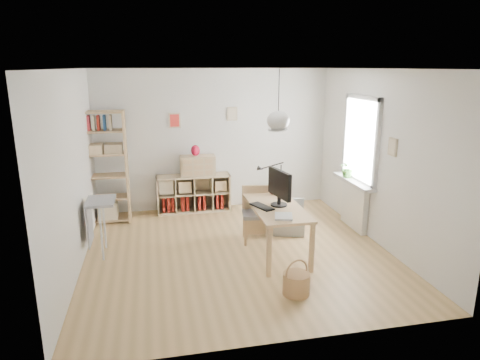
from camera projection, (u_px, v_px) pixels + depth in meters
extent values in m
plane|color=tan|center=(238.00, 252.00, 6.50)|extent=(4.50, 4.50, 0.00)
plane|color=white|center=(214.00, 140.00, 8.28)|extent=(4.50, 0.00, 4.50)
plane|color=white|center=(285.00, 218.00, 4.02)|extent=(4.50, 0.00, 4.50)
plane|color=white|center=(73.00, 173.00, 5.70)|extent=(0.00, 4.50, 4.50)
plane|color=white|center=(380.00, 159.00, 6.60)|extent=(0.00, 4.50, 4.50)
plane|color=white|center=(237.00, 69.00, 5.80)|extent=(4.50, 4.50, 0.00)
cylinder|color=black|center=(279.00, 94.00, 5.86)|extent=(0.01, 0.01, 0.68)
ellipsoid|color=white|center=(278.00, 121.00, 5.95)|extent=(0.32, 0.32, 0.27)
cube|color=white|center=(362.00, 140.00, 7.11)|extent=(0.03, 1.00, 1.30)
cube|color=silver|center=(377.00, 145.00, 6.59)|extent=(0.06, 0.08, 1.46)
cube|color=silver|center=(346.00, 135.00, 7.62)|extent=(0.06, 0.08, 1.46)
cube|color=silver|center=(363.00, 98.00, 6.93)|extent=(0.06, 1.16, 0.08)
cube|color=silver|center=(357.00, 180.00, 7.28)|extent=(0.06, 1.16, 0.08)
cube|color=white|center=(354.00, 206.00, 7.40)|extent=(0.10, 0.80, 0.80)
cube|color=silver|center=(353.00, 182.00, 7.28)|extent=(0.22, 1.20, 0.06)
cube|color=#DEAE7F|center=(276.00, 207.00, 6.28)|extent=(0.70, 1.50, 0.04)
cube|color=#DEAE7F|center=(269.00, 252.00, 5.65)|extent=(0.06, 0.06, 0.71)
cube|color=#DEAE7F|center=(246.00, 217.00, 6.98)|extent=(0.06, 0.06, 0.71)
cube|color=#DEAE7F|center=(312.00, 248.00, 5.77)|extent=(0.06, 0.06, 0.71)
cube|color=#DEAE7F|center=(281.00, 214.00, 7.10)|extent=(0.06, 0.06, 0.71)
cube|color=tan|center=(194.00, 210.00, 8.33)|extent=(1.40, 0.38, 0.03)
cube|color=tan|center=(193.00, 176.00, 8.16)|extent=(1.40, 0.38, 0.03)
cube|color=tan|center=(158.00, 195.00, 8.11)|extent=(0.03, 0.38, 0.72)
cube|color=tan|center=(229.00, 191.00, 8.38)|extent=(0.03, 0.38, 0.72)
cube|color=tan|center=(193.00, 191.00, 8.42)|extent=(1.40, 0.02, 0.72)
cube|color=maroon|center=(164.00, 203.00, 8.19)|extent=(0.06, 0.26, 0.30)
cube|color=maroon|center=(168.00, 203.00, 8.21)|extent=(0.05, 0.26, 0.30)
cube|color=maroon|center=(173.00, 203.00, 8.23)|extent=(0.05, 0.26, 0.30)
cube|color=maroon|center=(182.00, 202.00, 8.26)|extent=(0.05, 0.26, 0.30)
cube|color=maroon|center=(187.00, 202.00, 8.28)|extent=(0.05, 0.26, 0.30)
cube|color=maroon|center=(199.00, 201.00, 8.33)|extent=(0.06, 0.26, 0.30)
cube|color=maroon|center=(204.00, 201.00, 8.35)|extent=(0.06, 0.26, 0.30)
cube|color=maroon|center=(217.00, 200.00, 8.40)|extent=(0.06, 0.26, 0.30)
cube|color=maroon|center=(221.00, 200.00, 8.42)|extent=(0.05, 0.26, 0.30)
cube|color=#DEAE7F|center=(82.00, 169.00, 7.47)|extent=(0.04, 0.38, 2.00)
cube|color=#DEAE7F|center=(127.00, 167.00, 7.62)|extent=(0.04, 0.38, 2.00)
cube|color=#DEAE7F|center=(109.00, 218.00, 7.79)|extent=(0.76, 0.38, 0.03)
cube|color=#DEAE7F|center=(107.00, 197.00, 7.68)|extent=(0.76, 0.38, 0.03)
cube|color=#DEAE7F|center=(105.00, 176.00, 7.58)|extent=(0.76, 0.38, 0.03)
cube|color=#DEAE7F|center=(103.00, 154.00, 7.48)|extent=(0.76, 0.38, 0.03)
cube|color=#DEAE7F|center=(102.00, 131.00, 7.37)|extent=(0.76, 0.38, 0.03)
cube|color=#DEAE7F|center=(100.00, 112.00, 7.29)|extent=(0.76, 0.38, 0.03)
cube|color=#244C84|center=(84.00, 123.00, 7.28)|extent=(0.04, 0.18, 0.26)
cube|color=maroon|center=(89.00, 123.00, 7.30)|extent=(0.04, 0.18, 0.26)
cube|color=beige|center=(94.00, 123.00, 7.31)|extent=(0.04, 0.18, 0.26)
cube|color=maroon|center=(98.00, 123.00, 7.33)|extent=(0.04, 0.18, 0.26)
cube|color=#244C84|center=(104.00, 123.00, 7.35)|extent=(0.04, 0.18, 0.26)
cube|color=beige|center=(111.00, 122.00, 7.37)|extent=(0.04, 0.18, 0.26)
cube|color=gray|center=(100.00, 201.00, 6.22)|extent=(0.40, 0.55, 0.04)
cylinder|color=white|center=(101.00, 234.00, 6.13)|extent=(0.03, 0.03, 0.82)
cylinder|color=white|center=(104.00, 223.00, 6.54)|extent=(0.03, 0.03, 0.82)
cube|color=gray|center=(90.00, 223.00, 6.27)|extent=(0.02, 0.50, 0.62)
cube|color=gray|center=(256.00, 214.00, 6.80)|extent=(0.49, 0.49, 0.06)
cube|color=#DEAE7F|center=(245.00, 233.00, 6.67)|extent=(0.04, 0.04, 0.43)
cube|color=#DEAE7F|center=(244.00, 224.00, 7.03)|extent=(0.04, 0.04, 0.43)
cube|color=#DEAE7F|center=(269.00, 232.00, 6.69)|extent=(0.04, 0.04, 0.43)
cube|color=#DEAE7F|center=(266.00, 224.00, 7.05)|extent=(0.04, 0.04, 0.43)
cube|color=#DEAE7F|center=(255.00, 197.00, 6.93)|extent=(0.43, 0.10, 0.39)
cylinder|color=#A36F49|center=(296.00, 284.00, 5.27)|extent=(0.33, 0.33, 0.27)
torus|color=#A36F49|center=(297.00, 272.00, 5.23)|extent=(0.33, 0.13, 0.34)
cube|color=silver|center=(288.00, 232.00, 7.23)|extent=(0.60, 0.49, 0.02)
cube|color=silver|center=(274.00, 225.00, 7.22)|extent=(0.12, 0.34, 0.27)
cube|color=silver|center=(304.00, 226.00, 7.18)|extent=(0.12, 0.34, 0.27)
cube|color=silver|center=(289.00, 229.00, 7.04)|extent=(0.50, 0.17, 0.27)
cube|color=silver|center=(288.00, 222.00, 7.37)|extent=(0.50, 0.17, 0.27)
cube|color=silver|center=(289.00, 206.00, 7.45)|extent=(0.54, 0.31, 0.33)
sphere|color=yellow|center=(281.00, 223.00, 7.15)|extent=(0.12, 0.12, 0.12)
sphere|color=#164E9D|center=(294.00, 221.00, 7.22)|extent=(0.12, 0.12, 0.12)
sphere|color=#B13A16|center=(288.00, 222.00, 7.17)|extent=(0.12, 0.12, 0.12)
sphere|color=#2E813A|center=(297.00, 224.00, 7.11)|extent=(0.12, 0.12, 0.12)
cylinder|color=black|center=(279.00, 205.00, 6.29)|extent=(0.24, 0.24, 0.02)
cylinder|color=black|center=(279.00, 200.00, 6.27)|extent=(0.06, 0.06, 0.11)
cube|color=black|center=(279.00, 184.00, 6.20)|extent=(0.17, 0.61, 0.40)
cube|color=black|center=(262.00, 207.00, 6.21)|extent=(0.31, 0.44, 0.02)
cylinder|color=black|center=(280.00, 191.00, 6.95)|extent=(0.06, 0.06, 0.04)
cylinder|color=black|center=(281.00, 178.00, 6.90)|extent=(0.02, 0.02, 0.43)
cone|color=black|center=(260.00, 169.00, 6.68)|extent=(0.11, 0.08, 0.10)
sphere|color=#490911|center=(273.00, 190.00, 6.80)|extent=(0.17, 0.17, 0.17)
cube|color=silver|center=(284.00, 216.00, 5.79)|extent=(0.31, 0.35, 0.03)
cube|color=tan|center=(198.00, 165.00, 8.12)|extent=(0.67, 0.33, 0.38)
ellipsoid|color=maroon|center=(195.00, 150.00, 8.04)|extent=(0.17, 0.17, 0.20)
imported|color=#356827|center=(348.00, 168.00, 7.42)|extent=(0.33, 0.30, 0.32)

